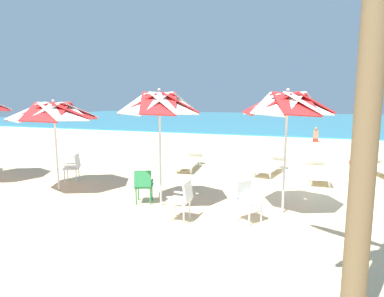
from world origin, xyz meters
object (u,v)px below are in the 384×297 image
beach_ball (353,163)px  beachgoer_seated (316,137)px  beach_umbrella_0 (287,105)px  plastic_chair_0 (247,198)px  plastic_chair_2 (144,184)px  sun_lounger_1 (318,171)px  sun_lounger_2 (271,165)px  sun_lounger_3 (189,161)px  plastic_chair_1 (182,198)px  plastic_chair_3 (74,166)px  beach_umbrella_2 (54,112)px  palm_tree_1 (375,41)px  beach_umbrella_1 (159,105)px

beach_ball → beachgoer_seated: beachgoer_seated is taller
beach_umbrella_0 → beach_ball: bearing=69.6°
beachgoer_seated → beach_umbrella_0: bearing=-95.2°
plastic_chair_0 → beach_ball: 7.51m
plastic_chair_2 → sun_lounger_1: 5.81m
sun_lounger_2 → sun_lounger_3: bearing=-174.8°
plastic_chair_1 → sun_lounger_1: (2.93, 4.71, -0.22)m
beach_umbrella_0 → plastic_chair_0: beach_umbrella_0 is taller
sun_lounger_2 → beach_ball: bearing=36.6°
plastic_chair_3 → beachgoer_seated: (7.62, 12.59, -0.20)m
plastic_chair_1 → sun_lounger_1: bearing=58.1°
plastic_chair_3 → beach_ball: size_ratio=3.04×
beach_umbrella_2 → sun_lounger_2: 7.24m
palm_tree_1 → beach_umbrella_2: bearing=155.3°
beach_umbrella_1 → sun_lounger_2: bearing=63.4°
plastic_chair_2 → beachgoer_seated: beachgoer_seated is taller
plastic_chair_0 → plastic_chair_3: size_ratio=1.00×
beach_umbrella_2 → beach_ball: (8.48, 6.37, -2.10)m
plastic_chair_2 → sun_lounger_1: bearing=43.0°
beach_umbrella_1 → sun_lounger_2: beach_umbrella_1 is taller
plastic_chair_2 → beach_umbrella_2: (-2.85, 0.23, 1.74)m
plastic_chair_3 → sun_lounger_1: plastic_chair_3 is taller
beach_ball → palm_tree_1: bearing=-97.9°
plastic_chair_2 → palm_tree_1: 5.91m
beach_umbrella_2 → plastic_chair_3: (-0.23, 0.93, -1.74)m
sun_lounger_3 → beach_ball: size_ratio=7.71×
plastic_chair_0 → palm_tree_1: bearing=-59.2°
sun_lounger_3 → beach_ball: (5.89, 2.44, -0.14)m
plastic_chair_2 → plastic_chair_3: size_ratio=1.00×
beach_umbrella_1 → plastic_chair_3: beach_umbrella_1 is taller
sun_lounger_1 → beachgoer_seated: (0.30, 9.79, 0.01)m
beach_umbrella_0 → plastic_chair_0: size_ratio=3.26×
beach_umbrella_1 → sun_lounger_3: (-0.74, 4.18, -2.18)m
beach_umbrella_0 → plastic_chair_3: beach_umbrella_0 is taller
beach_umbrella_0 → plastic_chair_0: (-0.70, -0.71, -1.96)m
sun_lounger_1 → beachgoer_seated: beachgoer_seated is taller
plastic_chair_2 → beach_umbrella_2: 3.35m
beach_umbrella_2 → beach_ball: beach_umbrella_2 is taller
plastic_chair_3 → sun_lounger_2: (5.78, 3.27, -0.22)m
beach_umbrella_0 → sun_lounger_3: size_ratio=1.28×
beach_umbrella_0 → beachgoer_seated: size_ratio=3.05×
sun_lounger_3 → beachgoer_seated: 10.73m
plastic_chair_1 → beach_ball: bearing=59.5°
plastic_chair_1 → sun_lounger_1: plastic_chair_1 is taller
plastic_chair_3 → sun_lounger_1: bearing=21.0°
plastic_chair_1 → sun_lounger_2: (1.40, 5.17, -0.22)m
sun_lounger_3 → plastic_chair_3: bearing=-133.1°
beach_umbrella_2 → plastic_chair_3: bearing=103.6°
palm_tree_1 → sun_lounger_1: bearing=90.4°
beach_umbrella_2 → palm_tree_1: size_ratio=0.52×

